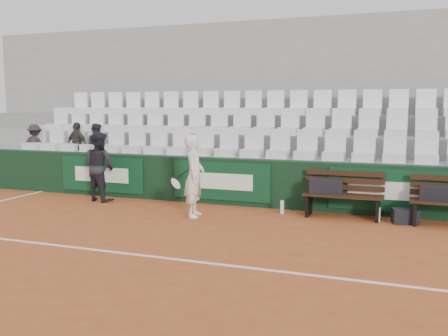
{
  "coord_description": "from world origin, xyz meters",
  "views": [
    {
      "loc": [
        3.54,
        -6.1,
        2.14
      ],
      "look_at": [
        0.4,
        2.4,
        1.0
      ],
      "focal_mm": 40.0,
      "sensor_mm": 36.0,
      "label": 1
    }
  ],
  "objects_px": {
    "tennis_player": "(194,176)",
    "bench_left": "(343,206)",
    "sports_bag_ground": "(405,216)",
    "spectator_b": "(77,127)",
    "water_bottle_near": "(282,207)",
    "sports_bag_right": "(436,193)",
    "spectator_a": "(34,128)",
    "spectator_c": "(96,128)",
    "water_bottle_far": "(378,215)",
    "ball_kid": "(99,166)",
    "sports_bag_left": "(325,186)"
  },
  "relations": [
    {
      "from": "spectator_c",
      "to": "sports_bag_right",
      "type": "bearing_deg",
      "value": -173.47
    },
    {
      "from": "spectator_b",
      "to": "bench_left",
      "type": "bearing_deg",
      "value": -178.36
    },
    {
      "from": "ball_kid",
      "to": "spectator_b",
      "type": "bearing_deg",
      "value": -24.92
    },
    {
      "from": "sports_bag_right",
      "to": "ball_kid",
      "type": "xyz_separation_m",
      "value": [
        -6.99,
        -0.11,
        0.2
      ]
    },
    {
      "from": "tennis_player",
      "to": "spectator_c",
      "type": "relative_size",
      "value": 1.39
    },
    {
      "from": "tennis_player",
      "to": "spectator_a",
      "type": "xyz_separation_m",
      "value": [
        -5.42,
        1.9,
        0.76
      ]
    },
    {
      "from": "bench_left",
      "to": "sports_bag_right",
      "type": "relative_size",
      "value": 2.79
    },
    {
      "from": "sports_bag_right",
      "to": "ball_kid",
      "type": "height_order",
      "value": "ball_kid"
    },
    {
      "from": "tennis_player",
      "to": "bench_left",
      "type": "bearing_deg",
      "value": 18.05
    },
    {
      "from": "water_bottle_near",
      "to": "spectator_c",
      "type": "relative_size",
      "value": 0.23
    },
    {
      "from": "sports_bag_right",
      "to": "spectator_c",
      "type": "xyz_separation_m",
      "value": [
        -7.84,
        1.03,
        1.0
      ]
    },
    {
      "from": "sports_bag_ground",
      "to": "spectator_c",
      "type": "bearing_deg",
      "value": 171.33
    },
    {
      "from": "sports_bag_ground",
      "to": "water_bottle_far",
      "type": "distance_m",
      "value": 0.47
    },
    {
      "from": "sports_bag_right",
      "to": "water_bottle_near",
      "type": "distance_m",
      "value": 2.83
    },
    {
      "from": "sports_bag_ground",
      "to": "ball_kid",
      "type": "relative_size",
      "value": 0.29
    },
    {
      "from": "ball_kid",
      "to": "spectator_a",
      "type": "xyz_separation_m",
      "value": [
        -2.77,
        1.15,
        0.77
      ]
    },
    {
      "from": "water_bottle_near",
      "to": "ball_kid",
      "type": "xyz_separation_m",
      "value": [
        -4.19,
        -0.07,
        0.64
      ]
    },
    {
      "from": "sports_bag_ground",
      "to": "water_bottle_near",
      "type": "xyz_separation_m",
      "value": [
        -2.3,
        0.04,
        -0.0
      ]
    },
    {
      "from": "spectator_b",
      "to": "spectator_a",
      "type": "bearing_deg",
      "value": 10.14
    },
    {
      "from": "water_bottle_near",
      "to": "water_bottle_far",
      "type": "xyz_separation_m",
      "value": [
        1.83,
        -0.07,
        0.0
      ]
    },
    {
      "from": "sports_bag_ground",
      "to": "spectator_b",
      "type": "relative_size",
      "value": 0.38
    },
    {
      "from": "sports_bag_left",
      "to": "bench_left",
      "type": "bearing_deg",
      "value": -5.6
    },
    {
      "from": "sports_bag_right",
      "to": "water_bottle_far",
      "type": "height_order",
      "value": "sports_bag_right"
    },
    {
      "from": "bench_left",
      "to": "spectator_a",
      "type": "relative_size",
      "value": 1.37
    },
    {
      "from": "ball_kid",
      "to": "sports_bag_left",
      "type": "bearing_deg",
      "value": -164.19
    },
    {
      "from": "sports_bag_left",
      "to": "water_bottle_near",
      "type": "height_order",
      "value": "sports_bag_left"
    },
    {
      "from": "sports_bag_left",
      "to": "ball_kid",
      "type": "distance_m",
      "value": 5.02
    },
    {
      "from": "bench_left",
      "to": "water_bottle_near",
      "type": "bearing_deg",
      "value": -176.83
    },
    {
      "from": "spectator_a",
      "to": "ball_kid",
      "type": "bearing_deg",
      "value": 141.66
    },
    {
      "from": "spectator_a",
      "to": "spectator_b",
      "type": "distance_m",
      "value": 1.34
    },
    {
      "from": "water_bottle_near",
      "to": "sports_bag_right",
      "type": "bearing_deg",
      "value": 0.95
    },
    {
      "from": "sports_bag_right",
      "to": "sports_bag_ground",
      "type": "bearing_deg",
      "value": -170.16
    },
    {
      "from": "sports_bag_ground",
      "to": "tennis_player",
      "type": "relative_size",
      "value": 0.28
    },
    {
      "from": "sports_bag_right",
      "to": "water_bottle_near",
      "type": "relative_size",
      "value": 2.02
    },
    {
      "from": "sports_bag_left",
      "to": "water_bottle_far",
      "type": "distance_m",
      "value": 1.13
    },
    {
      "from": "ball_kid",
      "to": "spectator_c",
      "type": "height_order",
      "value": "spectator_c"
    },
    {
      "from": "water_bottle_near",
      "to": "ball_kid",
      "type": "relative_size",
      "value": 0.17
    },
    {
      "from": "tennis_player",
      "to": "water_bottle_near",
      "type": "bearing_deg",
      "value": 27.99
    },
    {
      "from": "spectator_a",
      "to": "sports_bag_left",
      "type": "bearing_deg",
      "value": 156.98
    },
    {
      "from": "sports_bag_right",
      "to": "spectator_c",
      "type": "distance_m",
      "value": 7.97
    },
    {
      "from": "ball_kid",
      "to": "water_bottle_near",
      "type": "bearing_deg",
      "value": -165.18
    },
    {
      "from": "water_bottle_near",
      "to": "tennis_player",
      "type": "distance_m",
      "value": 1.86
    },
    {
      "from": "water_bottle_far",
      "to": "spectator_b",
      "type": "relative_size",
      "value": 0.23
    },
    {
      "from": "sports_bag_ground",
      "to": "spectator_c",
      "type": "xyz_separation_m",
      "value": [
        -7.34,
        1.12,
        1.44
      ]
    },
    {
      "from": "ball_kid",
      "to": "spectator_c",
      "type": "distance_m",
      "value": 1.63
    },
    {
      "from": "bench_left",
      "to": "sports_bag_ground",
      "type": "xyz_separation_m",
      "value": [
        1.13,
        -0.1,
        -0.09
      ]
    },
    {
      "from": "water_bottle_near",
      "to": "tennis_player",
      "type": "bearing_deg",
      "value": -152.01
    },
    {
      "from": "bench_left",
      "to": "spectator_b",
      "type": "distance_m",
      "value": 7.0
    },
    {
      "from": "water_bottle_near",
      "to": "water_bottle_far",
      "type": "height_order",
      "value": "water_bottle_far"
    },
    {
      "from": "tennis_player",
      "to": "spectator_a",
      "type": "height_order",
      "value": "spectator_a"
    }
  ]
}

